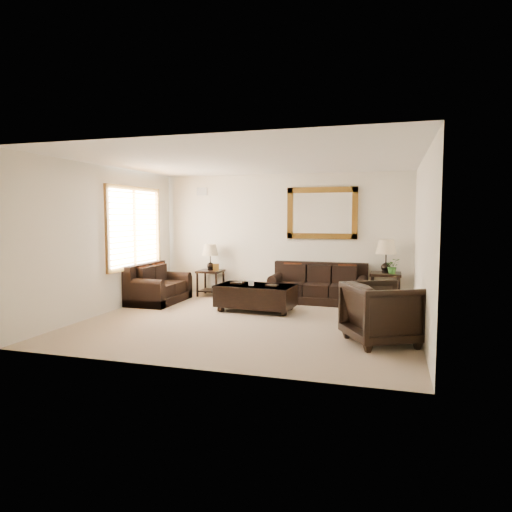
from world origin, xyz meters
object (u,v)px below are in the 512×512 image
(loveseat, at_px, (157,288))
(armchair, at_px, (382,310))
(coffee_table, at_px, (256,295))
(end_table_right, at_px, (386,262))
(sofa, at_px, (318,288))
(end_table_left, at_px, (210,262))

(loveseat, xyz_separation_m, armchair, (4.56, -1.88, 0.18))
(coffee_table, bearing_deg, end_table_right, 33.53)
(sofa, xyz_separation_m, coffee_table, (-1.00, -1.23, 0.02))
(end_table_left, bearing_deg, end_table_right, -0.55)
(loveseat, height_order, end_table_left, end_table_left)
(loveseat, bearing_deg, end_table_left, -36.00)
(loveseat, distance_m, coffee_table, 2.24)
(end_table_right, bearing_deg, coffee_table, -151.18)
(sofa, height_order, armchair, armchair)
(loveseat, height_order, armchair, armchair)
(end_table_right, bearing_deg, sofa, -177.78)
(sofa, height_order, end_table_right, end_table_right)
(sofa, bearing_deg, armchair, -64.91)
(sofa, height_order, coffee_table, sofa)
(loveseat, bearing_deg, sofa, -73.23)
(sofa, distance_m, armchair, 3.16)
(end_table_left, xyz_separation_m, coffee_table, (1.46, -1.32, -0.45))
(coffee_table, distance_m, armchair, 2.85)
(sofa, relative_size, loveseat, 1.38)
(armchair, bearing_deg, end_table_left, 24.24)
(loveseat, distance_m, armchair, 4.94)
(end_table_left, xyz_separation_m, end_table_right, (3.79, -0.04, 0.11))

